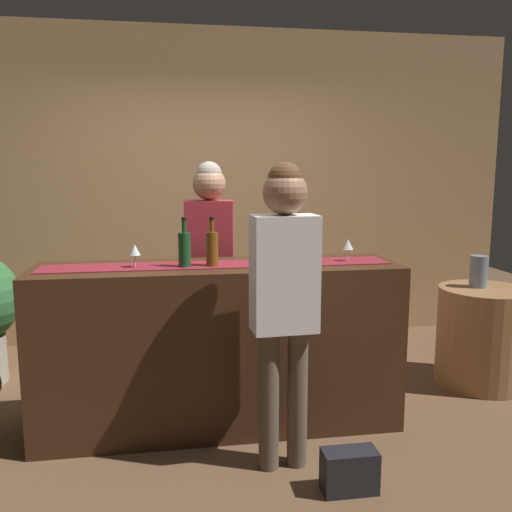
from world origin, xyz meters
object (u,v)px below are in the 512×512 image
object	(u,v)px
handbag	(349,471)
customer_sipping	(284,285)
vase_on_side_table	(479,271)
wine_bottle_amber	(212,248)
wine_glass_mid_counter	(348,245)
bartender	(210,252)
wine_bottle_clear	(305,245)
wine_bottle_green	(184,249)
wine_glass_near_customer	(135,251)
round_side_table	(483,336)

from	to	relation	value
handbag	customer_sipping	bearing A→B (deg)	134.39
handbag	vase_on_side_table	bearing A→B (deg)	41.58
customer_sipping	vase_on_side_table	distance (m)	1.97
wine_bottle_amber	vase_on_side_table	xyz separation A→B (m)	(2.04, 0.46, -0.29)
wine_glass_mid_counter	vase_on_side_table	distance (m)	1.28
wine_bottle_amber	bartender	distance (m)	0.64
wine_bottle_clear	bartender	size ratio (longest dim) A/B	0.18
wine_bottle_green	wine_bottle_clear	bearing A→B (deg)	2.27
wine_bottle_green	wine_glass_near_customer	xyz separation A→B (m)	(-0.29, 0.02, -0.01)
wine_bottle_clear	wine_glass_near_customer	size ratio (longest dim) A/B	2.10
wine_bottle_clear	vase_on_side_table	bearing A→B (deg)	16.66
handbag	bartender	bearing A→B (deg)	112.28
bartender	customer_sipping	bearing A→B (deg)	114.27
wine_bottle_clear	handbag	bearing A→B (deg)	-87.58
customer_sipping	vase_on_side_table	world-z (taller)	customer_sipping
wine_bottle_amber	wine_bottle_green	bearing A→B (deg)	-178.78
customer_sipping	round_side_table	size ratio (longest dim) A/B	2.24
wine_bottle_clear	wine_glass_near_customer	xyz separation A→B (m)	(-1.04, -0.01, -0.01)
handbag	wine_bottle_green	bearing A→B (deg)	134.61
round_side_table	handbag	world-z (taller)	round_side_table
customer_sipping	wine_bottle_clear	bearing A→B (deg)	62.33
vase_on_side_table	handbag	xyz separation A→B (m)	(-1.42, -1.26, -0.75)
wine_glass_mid_counter	vase_on_side_table	xyz separation A→B (m)	(1.18, 0.42, -0.28)
wine_bottle_clear	handbag	xyz separation A→B (m)	(0.03, -0.83, -1.04)
wine_bottle_amber	bartender	xyz separation A→B (m)	(0.03, 0.63, -0.12)
wine_bottle_amber	wine_bottle_green	world-z (taller)	same
bartender	customer_sipping	size ratio (longest dim) A/B	1.01
wine_bottle_amber	wine_glass_near_customer	world-z (taller)	wine_bottle_amber
wine_bottle_amber	round_side_table	world-z (taller)	wine_bottle_amber
wine_bottle_amber	customer_sipping	bearing A→B (deg)	-56.58
wine_glass_near_customer	wine_bottle_clear	bearing A→B (deg)	0.31
wine_bottle_amber	customer_sipping	distance (m)	0.62
wine_glass_mid_counter	customer_sipping	distance (m)	0.77
wine_bottle_clear	bartender	world-z (taller)	bartender
wine_bottle_green	round_side_table	world-z (taller)	wine_bottle_green
bartender	customer_sipping	distance (m)	1.18
wine_glass_mid_counter	wine_bottle_clear	bearing A→B (deg)	-177.34
wine_bottle_clear	wine_bottle_green	world-z (taller)	same
round_side_table	bartender	bearing A→B (deg)	173.78
vase_on_side_table	bartender	bearing A→B (deg)	175.22
wine_bottle_green	vase_on_side_table	xyz separation A→B (m)	(2.21, 0.47, -0.29)
round_side_table	wine_glass_mid_counter	bearing A→B (deg)	-163.12
wine_bottle_amber	wine_bottle_clear	bearing A→B (deg)	2.57
wine_bottle_green	wine_bottle_amber	bearing A→B (deg)	1.22
wine_bottle_green	round_side_table	distance (m)	2.41
wine_bottle_amber	handbag	world-z (taller)	wine_bottle_amber
wine_bottle_green	round_side_table	xyz separation A→B (m)	(2.24, 0.41, -0.78)
customer_sipping	vase_on_side_table	size ratio (longest dim) A/B	6.91
wine_bottle_clear	wine_bottle_green	xyz separation A→B (m)	(-0.75, -0.03, 0.00)
wine_glass_near_customer	customer_sipping	bearing A→B (deg)	-33.75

